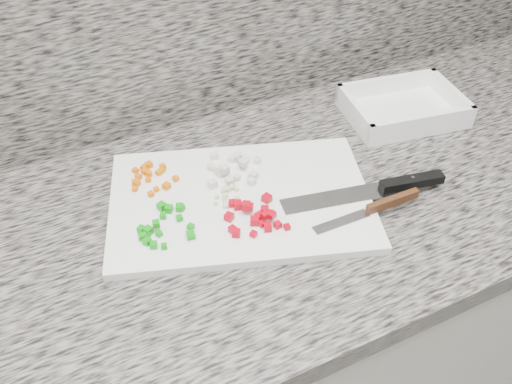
% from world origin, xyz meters
% --- Properties ---
extents(cabinet, '(3.92, 0.62, 0.86)m').
position_xyz_m(cabinet, '(0.00, 1.44, 0.43)').
color(cabinet, beige).
rests_on(cabinet, ground).
extents(countertop, '(3.96, 0.64, 0.04)m').
position_xyz_m(countertop, '(0.00, 1.44, 0.88)').
color(countertop, slate).
rests_on(countertop, cabinet).
extents(cutting_board, '(0.52, 0.43, 0.01)m').
position_xyz_m(cutting_board, '(0.10, 1.45, 0.91)').
color(cutting_board, white).
rests_on(cutting_board, countertop).
extents(carrot_pile, '(0.08, 0.09, 0.01)m').
position_xyz_m(carrot_pile, '(-0.03, 1.57, 0.92)').
color(carrot_pile, '#D76104').
rests_on(carrot_pile, cutting_board).
extents(onion_pile, '(0.12, 0.11, 0.02)m').
position_xyz_m(onion_pile, '(0.12, 1.52, 0.92)').
color(onion_pile, beige).
rests_on(onion_pile, cutting_board).
extents(green_pepper_pile, '(0.09, 0.10, 0.02)m').
position_xyz_m(green_pepper_pile, '(-0.04, 1.44, 0.92)').
color(green_pepper_pile, '#0D900D').
rests_on(green_pepper_pile, cutting_board).
extents(red_pepper_pile, '(0.10, 0.10, 0.02)m').
position_xyz_m(red_pepper_pile, '(0.10, 1.40, 0.92)').
color(red_pepper_pile, '#B30213').
rests_on(red_pepper_pile, cutting_board).
extents(garlic_pile, '(0.06, 0.05, 0.01)m').
position_xyz_m(garlic_pile, '(0.08, 1.46, 0.92)').
color(garlic_pile, beige).
rests_on(garlic_pile, cutting_board).
extents(chef_knife, '(0.30, 0.09, 0.02)m').
position_xyz_m(chef_knife, '(0.33, 1.36, 0.92)').
color(chef_knife, white).
rests_on(chef_knife, cutting_board).
extents(paring_knife, '(0.20, 0.02, 0.02)m').
position_xyz_m(paring_knife, '(0.30, 1.32, 0.92)').
color(paring_knife, white).
rests_on(paring_knife, cutting_board).
extents(tray, '(0.26, 0.20, 0.05)m').
position_xyz_m(tray, '(0.52, 1.55, 0.92)').
color(tray, white).
rests_on(tray, countertop).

